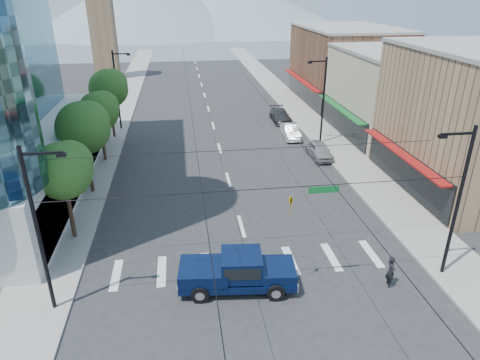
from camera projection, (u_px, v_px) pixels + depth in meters
The scene contains 20 objects.
ground at pixel (256, 279), 24.49m from camera, with size 160.00×160.00×0.00m, color #28282B.
sidewalk_left at pixel (121, 107), 59.02m from camera, with size 4.00×120.00×0.15m, color gray.
sidewalk_right at pixel (290, 102), 62.07m from camera, with size 4.00×120.00×0.15m, color gray.
shop_mid at pixel (398, 95), 46.83m from camera, with size 12.00×14.00×9.00m, color tan.
shop_far at pixel (346, 66), 61.06m from camera, with size 12.00×18.00×10.00m, color brown.
clock_tower at pixel (101, 16), 73.94m from camera, with size 4.80×4.80×20.40m.
mountain_left at pixel (143, 0), 153.37m from camera, with size 80.00×80.00×22.00m, color gray.
mountain_right at pixel (236, 4), 167.66m from camera, with size 90.00×90.00×18.00m, color gray.
tree_near at pixel (65, 168), 26.53m from camera, with size 3.65×3.64×6.71m.
tree_midnear at pixel (85, 126), 32.60m from camera, with size 4.09×4.09×7.52m.
tree_midfar at pixel (100, 110), 39.16m from camera, with size 3.65×3.64×6.71m.
tree_far at pixel (110, 87), 45.23m from camera, with size 4.09×4.09×7.52m.
signal_rig at pixel (265, 216), 21.70m from camera, with size 21.80×0.20×9.00m.
lamp_pole_nw at pixel (118, 87), 48.17m from camera, with size 2.00×0.25×9.00m.
lamp_pole_ne at pixel (322, 98), 43.66m from camera, with size 2.00×0.25×9.00m.
pickup_truck at pixel (237, 271), 23.33m from camera, with size 6.64×3.01×2.18m.
pedestrian at pixel (391, 271), 23.61m from camera, with size 0.69×0.45×1.89m, color black.
parked_car_near at pixel (319, 150), 41.60m from camera, with size 1.80×4.47×1.52m, color #A09FA4.
parked_car_mid at pixel (291, 131), 47.12m from camera, with size 1.56×4.48×1.48m, color silver.
parked_car_far at pixel (280, 115), 52.96m from camera, with size 2.07×5.09×1.48m, color #333235.
Camera 1 is at (-3.71, -19.65, 15.28)m, focal length 32.00 mm.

